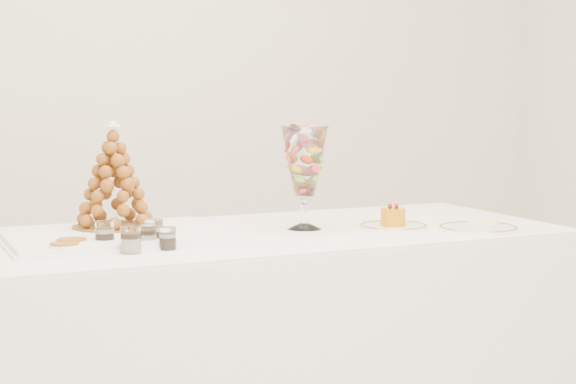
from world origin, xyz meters
name	(u,v)px	position (x,y,z in m)	size (l,w,h in m)	color
buffet_table	(241,356)	(0.01, 0.38, 0.40)	(2.12, 0.92, 0.80)	white
lace_tray	(116,235)	(-0.38, 0.42, 0.81)	(0.65, 0.49, 0.02)	white
macaron_vase	(305,163)	(0.24, 0.39, 1.01)	(0.15, 0.15, 0.33)	white
cake_plate	(393,227)	(0.51, 0.29, 0.80)	(0.22, 0.22, 0.01)	white
spare_plate	(478,229)	(0.75, 0.15, 0.80)	(0.26, 0.26, 0.01)	white
verrine_a	(105,234)	(-0.44, 0.29, 0.83)	(0.06, 0.06, 0.08)	white
verrine_b	(148,235)	(-0.32, 0.24, 0.83)	(0.05, 0.05, 0.07)	white
verrine_c	(154,232)	(-0.30, 0.27, 0.83)	(0.06, 0.06, 0.08)	white
verrine_d	(131,239)	(-0.39, 0.16, 0.83)	(0.06, 0.06, 0.08)	white
verrine_e	(168,238)	(-0.28, 0.17, 0.83)	(0.05, 0.05, 0.06)	white
ramekin_back	(72,245)	(-0.54, 0.27, 0.81)	(0.09, 0.09, 0.03)	white
ramekin_front	(65,249)	(-0.57, 0.21, 0.81)	(0.09, 0.09, 0.03)	white
croquembouche	(114,176)	(-0.36, 0.52, 0.98)	(0.27, 0.27, 0.33)	brown
mousse_cake	(393,217)	(0.51, 0.28, 0.84)	(0.08, 0.08, 0.07)	orange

